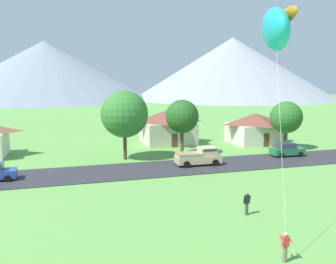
# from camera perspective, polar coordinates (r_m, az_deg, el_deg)

# --- Properties ---
(road_strip) EXTENTS (160.00, 7.03, 0.08)m
(road_strip) POSITION_cam_1_polar(r_m,az_deg,el_deg) (37.96, -5.38, -6.27)
(road_strip) COLOR #2D2D33
(road_strip) RESTS_ON ground
(mountain_central_ridge) EXTENTS (106.58, 106.58, 32.44)m
(mountain_central_ridge) POSITION_cam_1_polar(r_m,az_deg,el_deg) (191.89, 10.45, 10.17)
(mountain_central_ridge) COLOR #8E939E
(mountain_central_ridge) RESTS_ON ground
(mountain_west_ridge) EXTENTS (104.62, 104.62, 29.14)m
(mountain_west_ridge) POSITION_cam_1_polar(r_m,az_deg,el_deg) (185.18, -19.44, 9.40)
(mountain_west_ridge) COLOR gray
(mountain_west_ridge) RESTS_ON ground
(house_leftmost) EXTENTS (8.08, 7.90, 5.18)m
(house_leftmost) POSITION_cam_1_polar(r_m,az_deg,el_deg) (53.96, -0.07, 0.98)
(house_leftmost) COLOR beige
(house_leftmost) RESTS_ON ground
(house_left_center) EXTENTS (7.85, 7.27, 4.65)m
(house_left_center) POSITION_cam_1_polar(r_m,az_deg,el_deg) (55.78, 14.02, 0.69)
(house_left_center) COLOR beige
(house_left_center) RESTS_ON ground
(tree_near_left) EXTENTS (4.48, 4.48, 6.80)m
(tree_near_left) POSITION_cam_1_polar(r_m,az_deg,el_deg) (51.68, 18.77, 2.28)
(tree_near_left) COLOR #4C3823
(tree_near_left) RESTS_ON ground
(tree_left_of_center) EXTENTS (4.33, 4.33, 7.23)m
(tree_left_of_center) POSITION_cam_1_polar(r_m,az_deg,el_deg) (45.08, 2.33, 2.54)
(tree_left_of_center) COLOR brown
(tree_left_of_center) RESTS_ON ground
(tree_center) EXTENTS (5.77, 5.77, 8.51)m
(tree_center) POSITION_cam_1_polar(r_m,az_deg,el_deg) (42.70, -7.14, 2.92)
(tree_center) COLOR #4C3823
(tree_center) RESTS_ON ground
(parked_car_green_west_end) EXTENTS (4.28, 2.23, 1.68)m
(parked_car_green_west_end) POSITION_cam_1_polar(r_m,az_deg,el_deg) (47.19, 18.86, -2.77)
(parked_car_green_west_end) COLOR #237042
(parked_car_green_west_end) RESTS_ON road_strip
(pickup_truck_sand_west_side) EXTENTS (5.25, 2.43, 1.99)m
(pickup_truck_sand_west_side) POSITION_cam_1_polar(r_m,az_deg,el_deg) (40.10, 5.16, -3.98)
(pickup_truck_sand_west_side) COLOR #C6B284
(pickup_truck_sand_west_side) RESTS_ON road_strip
(kite_flyer_with_kite) EXTENTS (3.08, 5.84, 13.89)m
(kite_flyer_with_kite) POSITION_cam_1_polar(r_m,az_deg,el_deg) (22.08, 17.34, 15.65)
(kite_flyer_with_kite) COLOR #70604C
(kite_flyer_with_kite) RESTS_ON ground
(watcher_person) EXTENTS (0.56, 0.24, 1.68)m
(watcher_person) POSITION_cam_1_polar(r_m,az_deg,el_deg) (26.21, 12.77, -11.28)
(watcher_person) COLOR #3D3D42
(watcher_person) RESTS_ON ground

